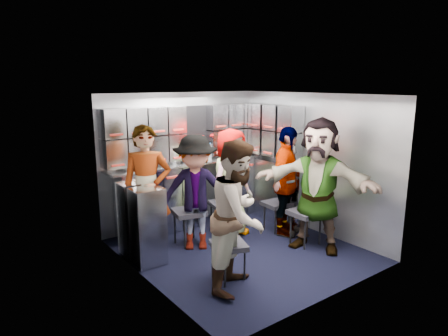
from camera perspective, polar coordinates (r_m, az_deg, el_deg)
floor at (r=5.58m, az=2.45°, el=-11.68°), size 3.00×3.00×0.00m
wall_back at (r=6.44m, az=-5.92°, el=1.35°), size 2.80×0.04×2.10m
wall_left at (r=4.51m, az=-11.38°, el=-3.55°), size 0.04×3.00×2.10m
wall_right at (r=6.20m, az=12.62°, el=0.69°), size 0.04×3.00×2.10m
ceiling at (r=5.10m, az=2.66°, el=10.43°), size 2.80×3.00×0.02m
cart_bank_back at (r=6.40m, az=-4.84°, el=-3.82°), size 2.68×0.38×0.99m
cart_bank_left at (r=5.25m, az=-11.71°, el=-7.67°), size 0.38×0.76×0.99m
counter at (r=6.27m, az=-4.92°, el=0.75°), size 2.68×0.42×0.03m
locker_bank_back at (r=6.25m, az=-5.30°, el=5.11°), size 2.68×0.28×0.82m
locker_bank_right at (r=6.50m, az=7.25°, el=5.33°), size 0.28×1.00×0.82m
right_cabinet at (r=6.62m, az=7.62°, el=-3.30°), size 0.28×1.20×1.00m
coffee_niche at (r=6.40m, az=-4.19°, el=5.11°), size 0.46×0.16×0.84m
red_latch_strip at (r=6.14m, az=-3.91°, el=-0.79°), size 2.60×0.02×0.03m
jump_seat_near_left at (r=4.66m, az=0.65°, el=-11.25°), size 0.49×0.47×0.45m
jump_seat_mid_left at (r=5.66m, az=-5.04°, el=-6.53°), size 0.50×0.48×0.50m
jump_seat_center at (r=6.12m, az=-0.07°, el=-5.35°), size 0.47×0.46×0.46m
jump_seat_mid_right at (r=6.20m, az=7.55°, el=-5.30°), size 0.41×0.40×0.45m
jump_seat_near_right at (r=5.74m, az=11.63°, el=-6.52°), size 0.43×0.41×0.50m
attendant_standing at (r=5.27m, az=-10.94°, el=-3.31°), size 0.75×0.66×1.73m
attendant_arc_a at (r=4.37m, az=2.11°, el=-6.80°), size 1.02×0.97×1.67m
attendant_arc_b at (r=5.41m, az=-4.10°, el=-3.54°), size 1.18×1.05×1.58m
attendant_arc_c at (r=5.88m, az=0.98°, el=-2.13°), size 0.88×0.69×1.60m
attendant_arc_d at (r=5.97m, az=8.87°, el=-1.92°), size 1.03×0.81×1.63m
attendant_arc_e at (r=5.50m, az=13.23°, el=-2.36°), size 1.18×1.75×1.81m
bottle_left at (r=6.05m, az=-7.17°, el=1.50°), size 0.06×0.06×0.22m
bottle_mid at (r=6.18m, az=-5.12°, el=2.01°), size 0.07×0.07×0.28m
bottle_right at (r=6.40m, az=-2.05°, el=2.29°), size 0.07×0.07×0.25m
cup_left at (r=5.77m, az=-12.84°, el=0.07°), size 0.07×0.07×0.09m
cup_right at (r=6.72m, az=1.83°, el=2.09°), size 0.07×0.07×0.09m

